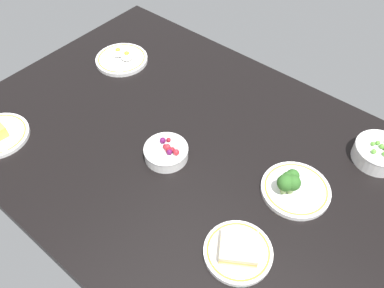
{
  "coord_description": "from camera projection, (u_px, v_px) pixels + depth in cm",
  "views": [
    {
      "loc": [
        -53.07,
        63.71,
        99.15
      ],
      "look_at": [
        0.0,
        0.0,
        6.0
      ],
      "focal_mm": 37.36,
      "sensor_mm": 36.0,
      "label": 1
    }
  ],
  "objects": [
    {
      "name": "plate_sandwich",
      "position": [
        238.0,
        251.0,
        1.01
      ],
      "size": [
        17.81,
        17.81,
        4.6
      ],
      "color": "white",
      "rests_on": "dining_table"
    },
    {
      "name": "bowl_peas",
      "position": [
        379.0,
        153.0,
        1.21
      ],
      "size": [
        15.2,
        15.2,
        6.66
      ],
      "color": "white",
      "rests_on": "dining_table"
    },
    {
      "name": "plate_eggs",
      "position": [
        122.0,
        58.0,
        1.55
      ],
      "size": [
        20.12,
        20.12,
        5.06
      ],
      "color": "white",
      "rests_on": "dining_table"
    },
    {
      "name": "bowl_berries",
      "position": [
        166.0,
        152.0,
        1.22
      ],
      "size": [
        13.75,
        13.75,
        5.85
      ],
      "color": "white",
      "rests_on": "dining_table"
    },
    {
      "name": "plate_broccoli",
      "position": [
        294.0,
        187.0,
        1.13
      ],
      "size": [
        19.9,
        19.9,
        8.24
      ],
      "color": "white",
      "rests_on": "dining_table"
    },
    {
      "name": "dining_table",
      "position": [
        192.0,
        152.0,
        1.28
      ],
      "size": [
        151.59,
        102.13,
        4.0
      ],
      "primitive_type": "cube",
      "color": "black",
      "rests_on": "ground"
    }
  ]
}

